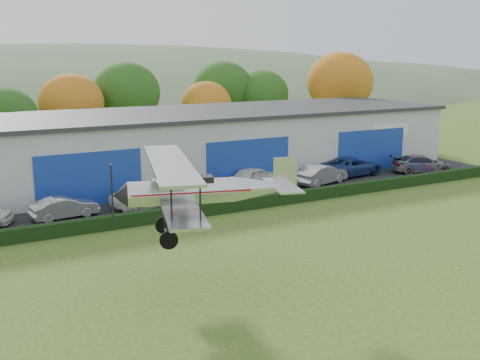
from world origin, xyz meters
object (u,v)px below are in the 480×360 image
car_7 (421,164)px  hangar (214,141)px  car_2 (149,196)px  car_1 (64,207)px  biplane (198,189)px  car_5 (321,174)px  car_3 (205,190)px  car_4 (255,177)px  car_6 (351,166)px

car_7 → hangar: bearing=83.6°
car_2 → car_7: size_ratio=1.02×
car_1 → biplane: biplane is taller
car_1 → car_5: size_ratio=0.86×
car_5 → car_3: bearing=75.1°
car_4 → car_6: bearing=-109.2°
hangar → car_4: size_ratio=8.85×
hangar → car_1: bearing=-149.5°
car_1 → car_3: (9.42, 0.01, 0.03)m
car_1 → car_3: size_ratio=0.84×
car_2 → car_5: 13.91m
car_1 → car_2: bearing=-96.9°
car_3 → car_7: 20.13m
car_4 → car_2: bearing=82.0°
biplane → car_2: bearing=94.4°
car_2 → car_1: bearing=76.6°
hangar → car_3: hangar is taller
car_6 → car_7: car_6 is taller
biplane → car_4: bearing=69.0°
car_4 → biplane: size_ratio=0.52×
car_5 → hangar: bearing=16.7°
car_3 → car_4: size_ratio=1.05×
car_3 → car_6: (14.03, 1.58, 0.08)m
car_4 → car_3: bearing=90.9°
car_5 → car_6: (4.06, 1.42, 0.00)m
car_2 → car_5: (13.91, 0.04, 0.07)m
car_2 → biplane: biplane is taller
car_2 → car_3: (3.94, -0.12, -0.02)m
car_3 → car_4: car_4 is taller
car_3 → car_2: bearing=82.0°
hangar → car_5: (5.20, -8.19, -1.83)m
hangar → car_4: hangar is taller
car_2 → car_3: bearing=-106.5°
hangar → biplane: 25.20m
car_1 → car_4: bearing=-91.3°
hangar → car_5: size_ratio=8.62×
car_1 → car_4: size_ratio=0.88×
car_6 → biplane: (-20.79, -15.57, 3.66)m
car_3 → car_7: (20.13, -0.21, 0.03)m
car_4 → biplane: (-11.73, -15.72, 3.66)m
car_4 → car_7: 15.28m
car_1 → car_3: 9.42m
hangar → biplane: size_ratio=4.61×
car_1 → car_4: (14.40, 1.74, 0.12)m
car_3 → car_5: car_5 is taller
car_3 → car_7: size_ratio=0.95×
car_4 → car_6: 9.06m
car_5 → biplane: bearing=114.5°
hangar → car_2: hangar is taller
car_2 → car_6: (17.97, 1.46, 0.07)m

